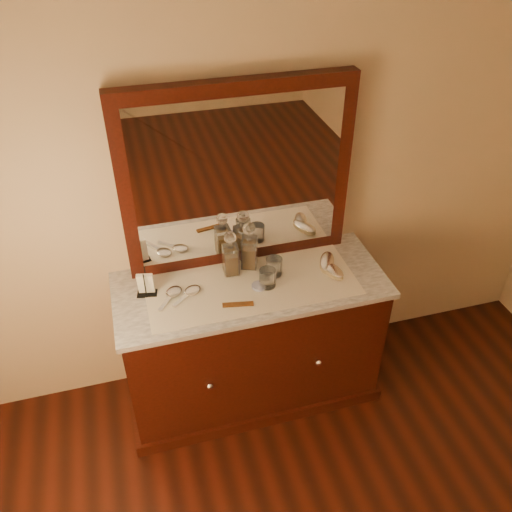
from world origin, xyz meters
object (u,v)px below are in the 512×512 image
object	(u,v)px
comb	(238,304)
hand_mirror_outer	(172,294)
decanter_right	(249,250)
brush_near	(332,271)
mirror_frame	(238,178)
decanter_left	(231,257)
napkin_rack	(146,285)
hand_mirror_inner	(190,292)
pin_dish	(259,286)
brush_far	(327,263)
dresser_cabinet	(251,342)

from	to	relation	value
comb	hand_mirror_outer	xyz separation A→B (m)	(-0.31, 0.16, 0.00)
decanter_right	brush_near	bearing A→B (deg)	-25.20
mirror_frame	brush_near	xyz separation A→B (m)	(0.44, -0.29, -0.47)
decanter_left	decanter_right	world-z (taller)	decanter_right
brush_near	decanter_left	bearing A→B (deg)	162.71
mirror_frame	comb	size ratio (longest dim) A/B	7.68
napkin_rack	hand_mirror_inner	distance (m)	0.23
mirror_frame	pin_dish	world-z (taller)	mirror_frame
decanter_left	brush_far	distance (m)	0.53
mirror_frame	pin_dish	distance (m)	0.57
comb	brush_far	size ratio (longest dim) A/B	0.81
decanter_left	brush_near	xyz separation A→B (m)	(0.52, -0.16, -0.08)
napkin_rack	brush_near	bearing A→B (deg)	-6.33
brush_far	napkin_rack	bearing A→B (deg)	177.89
comb	hand_mirror_outer	world-z (taller)	hand_mirror_outer
napkin_rack	decanter_right	bearing A→B (deg)	8.42
comb	hand_mirror_outer	bearing A→B (deg)	162.43
mirror_frame	hand_mirror_outer	world-z (taller)	mirror_frame
pin_dish	comb	xyz separation A→B (m)	(-0.14, -0.11, -0.00)
hand_mirror_outer	decanter_left	bearing A→B (deg)	16.89
decanter_left	napkin_rack	bearing A→B (deg)	-173.36
dresser_cabinet	hand_mirror_outer	size ratio (longest dim) A/B	7.25
napkin_rack	brush_far	bearing A→B (deg)	-2.11
decanter_right	decanter_left	bearing A→B (deg)	-164.43
dresser_cabinet	brush_far	xyz separation A→B (m)	(0.44, 0.02, 0.47)
pin_dish	brush_far	xyz separation A→B (m)	(0.41, 0.07, 0.02)
dresser_cabinet	napkin_rack	xyz separation A→B (m)	(-0.54, 0.06, 0.50)
napkin_rack	hand_mirror_outer	distance (m)	0.14
pin_dish	brush_near	size ratio (longest dim) A/B	0.43
brush_near	hand_mirror_inner	bearing A→B (deg)	176.35
decanter_right	brush_near	size ratio (longest dim) A/B	1.53
decanter_left	hand_mirror_outer	world-z (taller)	decanter_left
comb	brush_near	bearing A→B (deg)	21.49
decanter_left	hand_mirror_inner	bearing A→B (deg)	-155.06
dresser_cabinet	hand_mirror_inner	xyz separation A→B (m)	(-0.32, 0.00, 0.45)
brush_near	dresser_cabinet	bearing A→B (deg)	173.71
mirror_frame	brush_near	world-z (taller)	mirror_frame
comb	napkin_rack	world-z (taller)	napkin_rack
comb	hand_mirror_inner	xyz separation A→B (m)	(-0.21, 0.15, 0.00)
brush_near	hand_mirror_outer	distance (m)	0.86
dresser_cabinet	pin_dish	distance (m)	0.45
comb	mirror_frame	bearing A→B (deg)	85.47
napkin_rack	decanter_left	bearing A→B (deg)	6.64
mirror_frame	napkin_rack	world-z (taller)	mirror_frame
comb	decanter_left	bearing A→B (deg)	94.43
dresser_cabinet	napkin_rack	bearing A→B (deg)	173.64
brush_far	hand_mirror_outer	bearing A→B (deg)	-179.16
brush_far	decanter_right	bearing A→B (deg)	163.56
mirror_frame	decanter_right	bearing A→B (deg)	-72.89
pin_dish	decanter_right	bearing A→B (deg)	89.90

